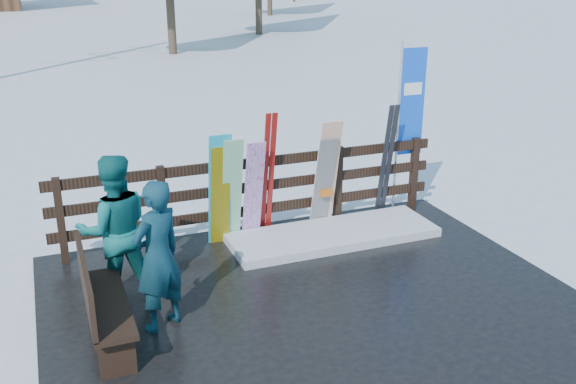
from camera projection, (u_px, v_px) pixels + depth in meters
name	position (u px, v px, depth m)	size (l,w,h in m)	color
ground	(318.00, 310.00, 7.32)	(700.00, 700.00, 0.00)	white
deck	(318.00, 307.00, 7.31)	(6.00, 5.00, 0.08)	black
fence	(255.00, 189.00, 9.00)	(5.60, 0.10, 1.15)	black
snow_patch	(333.00, 235.00, 9.00)	(2.93, 1.00, 0.12)	white
bench	(99.00, 299.00, 6.37)	(0.41, 1.50, 0.97)	black
snowboard_0	(220.00, 190.00, 8.56)	(0.30, 0.03, 1.61)	#1CADCF
snowboard_1	(232.00, 191.00, 8.63)	(0.27, 0.03, 1.55)	white
snowboard_2	(220.00, 196.00, 8.59)	(0.26, 0.03, 1.44)	#E4C501
snowboard_3	(254.00, 191.00, 8.75)	(0.26, 0.03, 1.49)	white
snowboard_4	(323.00, 183.00, 9.12)	(0.28, 0.03, 1.43)	black
snowboard_5	(327.00, 175.00, 9.10)	(0.31, 0.03, 1.66)	white
ski_pair_a	(268.00, 175.00, 8.83)	(0.16, 0.36, 1.81)	maroon
ski_pair_b	(387.00, 162.00, 9.49)	(0.17, 0.31, 1.76)	black
rental_flag	(408.00, 109.00, 9.57)	(0.45, 0.04, 2.60)	silver
person_front	(158.00, 256.00, 6.58)	(0.60, 0.39, 1.65)	#115055
person_back	(115.00, 230.00, 7.12)	(0.84, 0.66, 1.73)	#116666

